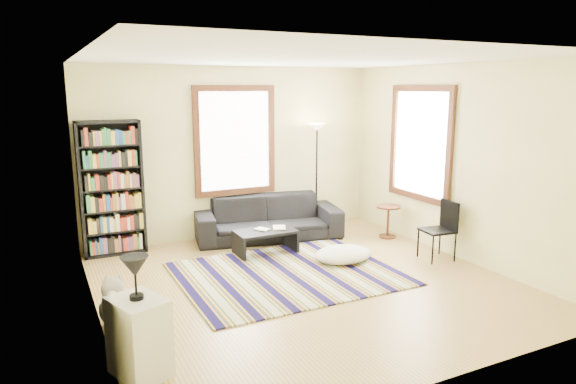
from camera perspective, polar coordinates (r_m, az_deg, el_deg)
name	(u,v)px	position (r m, az deg, el deg)	size (l,w,h in m)	color
floor	(305,286)	(6.71, 1.92, -10.44)	(5.00, 5.00, 0.10)	tan
ceiling	(307,54)	(6.24, 2.11, 15.10)	(5.00, 5.00, 0.10)	white
wall_back	(234,152)	(8.62, -6.07, 4.40)	(5.00, 0.10, 2.80)	#FFFAAB
wall_front	(458,224)	(4.30, 18.39, -3.39)	(5.00, 0.10, 2.80)	#FFFAAB
wall_left	(85,194)	(5.59, -21.65, -0.23)	(0.10, 5.00, 2.80)	#FFFAAB
wall_right	(461,162)	(7.84, 18.68, 3.15)	(0.10, 5.00, 2.80)	#FFFAAB
window_back	(235,141)	(8.52, -5.91, 5.68)	(1.20, 0.06, 1.60)	white
window_right	(420,143)	(8.34, 14.50, 5.25)	(0.06, 1.20, 1.60)	white
rug	(288,274)	(6.97, 0.00, -9.05)	(2.84, 2.27, 0.02)	#0F0B3A
sofa	(268,218)	(8.51, -2.26, -2.86)	(2.38, 0.93, 0.69)	black
bookshelf	(112,189)	(7.99, -19.02, 0.36)	(0.90, 0.30, 2.00)	black
coffee_table	(265,242)	(7.76, -2.52, -5.56)	(0.90, 0.50, 0.36)	black
book_a	(259,231)	(7.67, -3.22, -4.30)	(0.21, 0.16, 0.02)	beige
book_b	(273,228)	(7.81, -1.68, -3.99)	(0.19, 0.26, 0.02)	beige
floor_cushion	(343,254)	(7.47, 6.14, -6.89)	(0.86, 0.65, 0.22)	white
floor_lamp	(316,178)	(8.90, 3.18, 1.62)	(0.30, 0.30, 1.86)	black
side_table	(388,222)	(8.71, 11.04, -3.25)	(0.40, 0.40, 0.54)	#472011
folding_chair	(437,231)	(7.74, 16.25, -4.15)	(0.42, 0.40, 0.86)	black
white_cabinet	(139,337)	(4.77, -16.21, -15.22)	(0.38, 0.50, 0.70)	silver
table_lamp	(135,278)	(4.56, -16.60, -9.14)	(0.24, 0.24, 0.38)	black
dog	(117,298)	(5.76, -18.46, -11.15)	(0.43, 0.60, 0.60)	#AFAFAF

